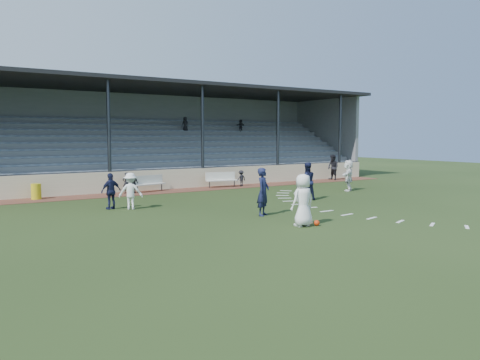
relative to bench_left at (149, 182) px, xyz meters
name	(u,v)px	position (x,y,z in m)	size (l,w,h in m)	color
ground	(274,217)	(0.94, -10.91, -0.58)	(90.00, 90.00, 0.00)	#223415
cinder_track	(167,191)	(0.94, -0.41, -0.57)	(34.00, 2.00, 0.02)	#582F23
retaining_wall	(160,180)	(0.94, 0.64, 0.02)	(34.00, 0.18, 1.20)	beige
bench_left	(149,182)	(0.00, 0.00, 0.00)	(2.04, 0.92, 0.95)	silver
bench_right	(221,178)	(4.76, -0.18, 0.00)	(2.04, 0.74, 0.95)	silver
trash_bin	(36,191)	(-6.14, -0.11, -0.17)	(0.50, 0.50, 0.80)	gold
football	(317,223)	(1.18, -13.18, -0.48)	(0.21, 0.21, 0.21)	red
player_white_lead	(303,200)	(0.70, -12.98, 0.36)	(0.92, 0.60, 1.88)	white
player_navy_lead	(263,192)	(0.82, -10.35, 0.39)	(0.71, 0.47, 1.95)	#141939
player_navy_mid	(307,181)	(5.41, -7.69, 0.37)	(0.93, 0.72, 1.91)	#141939
player_white_wing	(131,191)	(-3.15, -5.84, 0.22)	(1.04, 0.60, 1.62)	white
player_navy_wing	(111,191)	(-3.88, -5.36, 0.22)	(0.94, 0.39, 1.61)	#141939
player_white_back	(348,175)	(10.15, -5.91, 0.34)	(1.71, 0.55, 1.85)	white
official	(333,167)	(14.22, -0.38, 0.37)	(0.91, 0.71, 1.87)	black
sub_left_near	(126,183)	(-1.43, -0.22, 0.03)	(0.43, 0.29, 1.19)	black
sub_left_far	(133,183)	(-1.03, -0.27, -0.01)	(0.66, 0.27, 1.12)	black
sub_right	(241,178)	(6.17, -0.36, -0.05)	(0.66, 0.38, 1.03)	black
grandstand	(132,151)	(0.95, 5.35, 1.62)	(34.60, 9.00, 6.61)	gray
penalty_arc	(348,209)	(5.06, -10.91, -0.58)	(3.89, 14.63, 0.01)	white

